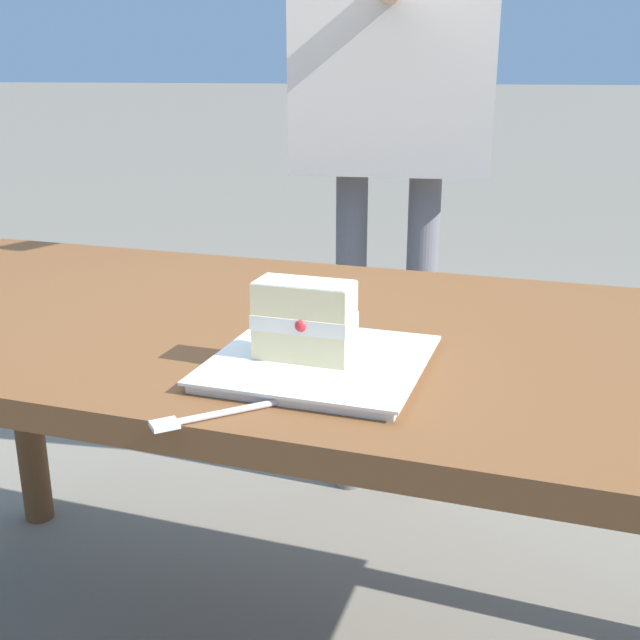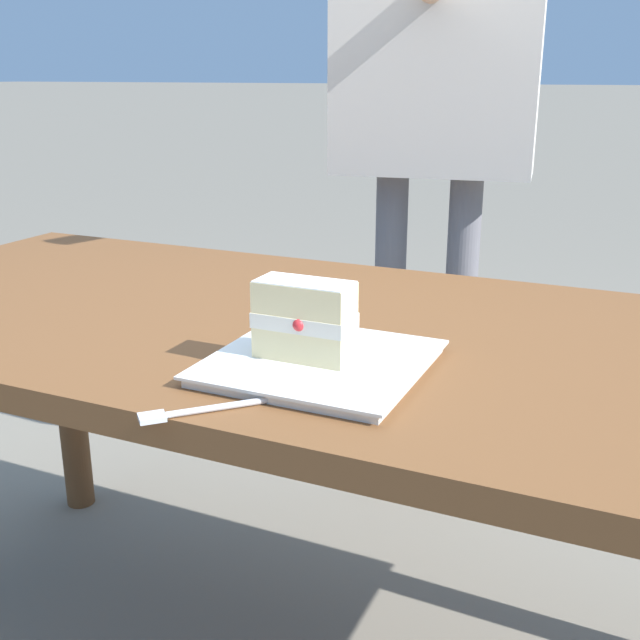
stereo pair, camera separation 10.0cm
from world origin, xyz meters
name	(u,v)px [view 2 (the right image)]	position (x,y,z in m)	size (l,w,h in m)	color
patio_table	(292,372)	(0.00, 0.00, 0.61)	(1.70, 0.78, 0.70)	brown
dessert_plate	(320,363)	(-0.13, 0.17, 0.71)	(0.27, 0.27, 0.02)	white
cake_slice	(304,320)	(-0.11, 0.18, 0.77)	(0.13, 0.07, 0.10)	beige
dessert_fork	(202,410)	(-0.06, 0.36, 0.71)	(0.13, 0.13, 0.01)	silver
diner_person	(435,52)	(0.00, -0.74, 1.12)	(0.48, 0.62, 1.68)	slate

